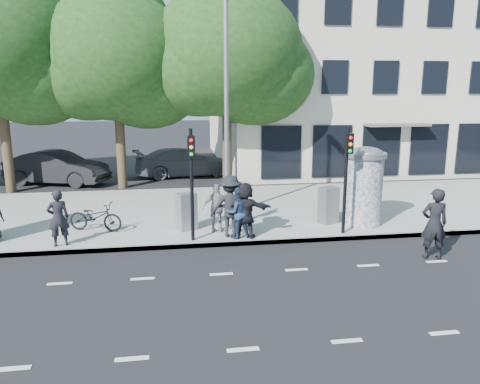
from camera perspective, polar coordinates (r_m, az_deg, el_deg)
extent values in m
plane|color=black|center=(10.99, -1.45, -12.77)|extent=(120.00, 120.00, 0.00)
cube|color=gray|center=(18.00, -4.43, -2.34)|extent=(40.00, 8.00, 0.15)
cube|color=slate|center=(14.23, -3.25, -6.41)|extent=(40.00, 0.10, 0.16)
cube|color=silver|center=(9.07, 0.37, -18.66)|extent=(32.00, 0.12, 0.01)
cube|color=silver|center=(12.26, -2.28, -9.97)|extent=(32.00, 0.12, 0.01)
cylinder|color=beige|center=(16.27, 14.85, 0.09)|extent=(1.20, 1.20, 2.30)
cylinder|color=slate|center=(16.05, 15.10, 4.38)|extent=(1.36, 1.36, 0.16)
ellipsoid|color=slate|center=(16.04, 15.12, 4.66)|extent=(1.10, 1.10, 0.38)
cylinder|color=black|center=(14.01, -5.90, 0.77)|extent=(0.11, 0.11, 3.40)
cube|color=black|center=(13.64, -5.97, 5.56)|extent=(0.22, 0.14, 0.62)
cylinder|color=black|center=(15.01, 12.73, 1.32)|extent=(0.11, 0.11, 3.40)
cube|color=black|center=(14.66, 13.21, 5.78)|extent=(0.22, 0.14, 0.62)
cylinder|color=slate|center=(16.69, -1.68, 10.69)|extent=(0.16, 0.16, 8.00)
cylinder|color=#38281C|center=(23.63, -26.63, 5.59)|extent=(0.44, 0.44, 4.73)
cylinder|color=#38281C|center=(22.81, -14.36, 5.92)|extent=(0.44, 0.44, 4.41)
ellipsoid|color=#153312|center=(22.71, -14.91, 15.66)|extent=(6.80, 6.80, 5.78)
cylinder|color=#38281C|center=(22.45, -1.60, 6.44)|extent=(0.44, 0.44, 4.59)
ellipsoid|color=#153312|center=(22.38, -1.66, 16.75)|extent=(7.00, 7.00, 5.95)
cube|color=beige|center=(32.67, 15.80, 14.43)|extent=(20.00, 15.00, 12.00)
cube|color=black|center=(26.11, 21.98, 4.86)|extent=(18.00, 0.10, 2.60)
cube|color=#59544C|center=(24.72, 18.60, 7.77)|extent=(3.20, 0.90, 0.12)
cube|color=#194C8C|center=(22.66, 0.88, 8.80)|extent=(1.60, 0.06, 0.30)
imported|color=black|center=(14.63, -21.28, -2.98)|extent=(0.71, 0.58, 1.69)
imported|color=#1D2C49|center=(14.38, -0.30, -2.49)|extent=(0.89, 0.75, 1.62)
imported|color=black|center=(14.48, -1.19, -1.74)|extent=(1.33, 0.86, 1.94)
imported|color=gray|center=(14.98, -2.81, -1.95)|extent=(1.00, 0.65, 1.59)
imported|color=black|center=(14.36, 0.62, -2.23)|extent=(1.71, 0.85, 1.76)
imported|color=black|center=(14.11, 22.59, -3.59)|extent=(0.80, 0.59, 2.02)
imported|color=black|center=(15.86, -17.23, -2.90)|extent=(1.15, 1.90, 0.94)
cube|color=gray|center=(15.32, -6.53, -2.38)|extent=(0.71, 0.64, 1.23)
cube|color=slate|center=(16.26, 10.73, -1.59)|extent=(0.73, 0.64, 1.26)
imported|color=black|center=(24.88, -21.41, 2.76)|extent=(3.27, 5.29, 1.65)
imported|color=slate|center=(25.60, -6.92, 3.64)|extent=(3.16, 5.53, 1.51)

